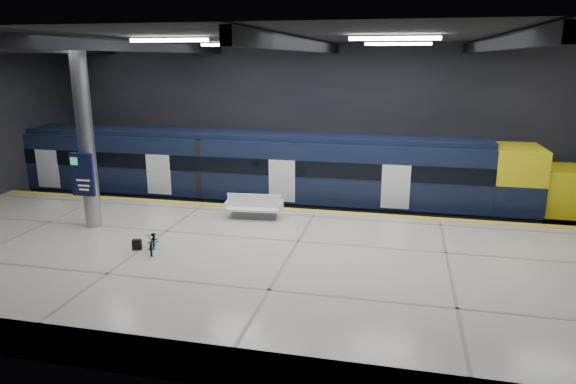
% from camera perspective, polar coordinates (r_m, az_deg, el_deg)
% --- Properties ---
extents(ground, '(30.00, 30.00, 0.00)m').
position_cam_1_polar(ground, '(19.41, 1.71, -7.55)').
color(ground, black).
rests_on(ground, ground).
extents(room_shell, '(30.10, 16.10, 8.05)m').
position_cam_1_polar(room_shell, '(18.04, 1.84, 9.52)').
color(room_shell, black).
rests_on(room_shell, ground).
extents(platform, '(30.00, 11.00, 1.10)m').
position_cam_1_polar(platform, '(16.94, 0.08, -8.95)').
color(platform, beige).
rests_on(platform, ground).
extents(safety_strip, '(30.00, 0.40, 0.01)m').
position_cam_1_polar(safety_strip, '(21.59, 3.13, -2.13)').
color(safety_strip, gold).
rests_on(safety_strip, platform).
extents(rails, '(30.00, 1.52, 0.16)m').
position_cam_1_polar(rails, '(24.49, 4.18, -2.61)').
color(rails, gray).
rests_on(rails, ground).
extents(train, '(29.40, 2.84, 3.79)m').
position_cam_1_polar(train, '(24.58, -2.66, 2.25)').
color(train, black).
rests_on(train, ground).
extents(bench, '(2.32, 1.12, 0.99)m').
position_cam_1_polar(bench, '(20.61, -3.75, -1.96)').
color(bench, '#595B60').
rests_on(bench, platform).
extents(bicycle, '(0.96, 1.45, 0.72)m').
position_cam_1_polar(bicycle, '(17.67, -14.77, -5.26)').
color(bicycle, '#99999E').
rests_on(bicycle, platform).
extents(pannier_bag, '(0.34, 0.26, 0.35)m').
position_cam_1_polar(pannier_bag, '(18.01, -16.43, -5.63)').
color(pannier_bag, black).
rests_on(pannier_bag, platform).
extents(info_column, '(0.90, 0.78, 6.90)m').
position_cam_1_polar(info_column, '(20.35, -21.60, 5.52)').
color(info_column, '#9EA0A5').
rests_on(info_column, platform).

